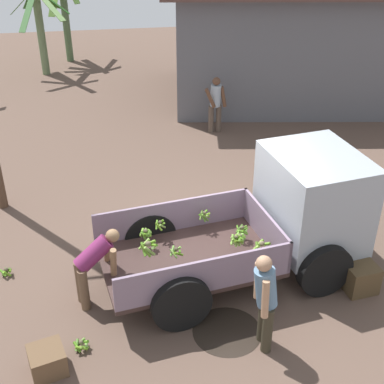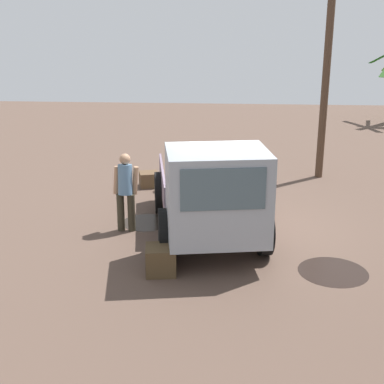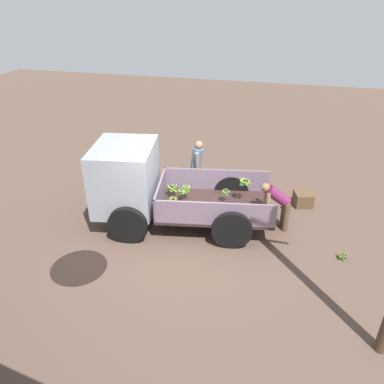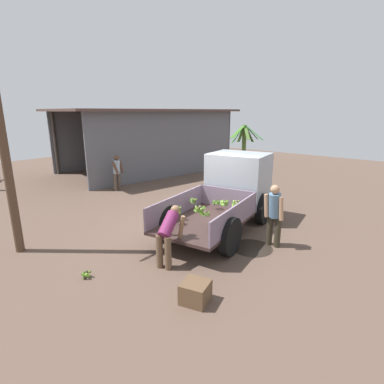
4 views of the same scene
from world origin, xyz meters
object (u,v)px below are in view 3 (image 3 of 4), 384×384
(person_foreground_visitor, at_px, (197,165))
(banana_bunch_on_ground_0, at_px, (286,206))
(person_worker_loading, at_px, (278,202))
(wooden_crate_0, at_px, (303,199))
(banana_bunch_on_ground_1, at_px, (343,255))
(wooden_crate_1, at_px, (123,192))
(cargo_truck, at_px, (143,184))

(person_foreground_visitor, bearing_deg, banana_bunch_on_ground_0, -6.84)
(person_worker_loading, bearing_deg, person_foreground_visitor, -45.91)
(wooden_crate_0, bearing_deg, banana_bunch_on_ground_0, 35.48)
(banana_bunch_on_ground_0, distance_m, wooden_crate_0, 0.58)
(person_worker_loading, height_order, banana_bunch_on_ground_1, person_worker_loading)
(person_worker_loading, relative_size, banana_bunch_on_ground_0, 5.22)
(person_foreground_visitor, xyz_separation_m, person_worker_loading, (-2.44, 1.39, -0.14))
(person_foreground_visitor, xyz_separation_m, wooden_crate_1, (1.99, 1.00, -0.67))
(person_worker_loading, height_order, banana_bunch_on_ground_0, person_worker_loading)
(person_foreground_visitor, xyz_separation_m, banana_bunch_on_ground_0, (-2.68, 0.33, -0.83))
(cargo_truck, xyz_separation_m, banana_bunch_on_ground_0, (-3.63, -1.55, -1.02))
(cargo_truck, distance_m, wooden_crate_1, 1.62)
(banana_bunch_on_ground_1, relative_size, wooden_crate_0, 0.44)
(person_worker_loading, relative_size, wooden_crate_0, 2.70)
(cargo_truck, relative_size, banana_bunch_on_ground_1, 22.00)
(person_foreground_visitor, relative_size, wooden_crate_1, 3.15)
(person_worker_loading, height_order, wooden_crate_1, person_worker_loading)
(cargo_truck, bearing_deg, person_worker_loading, 178.62)
(person_foreground_visitor, distance_m, wooden_crate_0, 3.23)
(cargo_truck, distance_m, wooden_crate_0, 4.59)
(banana_bunch_on_ground_0, height_order, wooden_crate_1, wooden_crate_1)
(banana_bunch_on_ground_1, distance_m, wooden_crate_0, 2.46)
(person_foreground_visitor, distance_m, banana_bunch_on_ground_1, 4.71)
(banana_bunch_on_ground_0, relative_size, wooden_crate_1, 0.48)
(cargo_truck, xyz_separation_m, person_foreground_visitor, (-0.95, -1.88, -0.19))
(wooden_crate_0, bearing_deg, person_worker_loading, 63.31)
(wooden_crate_1, bearing_deg, banana_bunch_on_ground_0, -171.86)
(cargo_truck, xyz_separation_m, wooden_crate_0, (-4.09, -1.88, -0.92))
(person_foreground_visitor, relative_size, person_worker_loading, 1.26)
(person_foreground_visitor, height_order, wooden_crate_0, person_foreground_visitor)
(cargo_truck, bearing_deg, person_foreground_visitor, -126.31)
(person_foreground_visitor, height_order, person_worker_loading, person_foreground_visitor)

